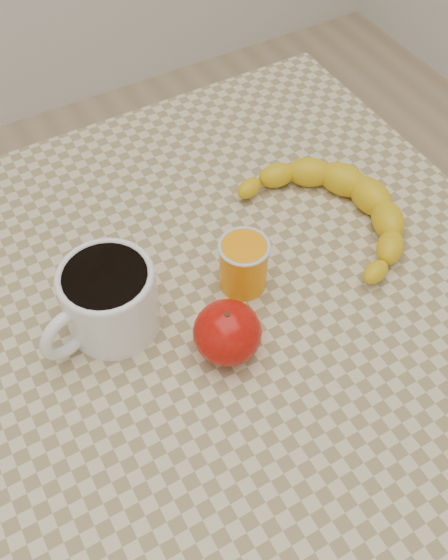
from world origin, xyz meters
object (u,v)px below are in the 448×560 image
coffee_mug (108,299)px  banana (334,211)px  orange_juice_glass (243,264)px  apple (227,333)px  table (224,326)px

coffee_mug → banana: 0.34m
orange_juice_glass → apple: 0.10m
coffee_mug → banana: bearing=1.1°
coffee_mug → apple: 0.15m
coffee_mug → orange_juice_glass: bearing=-8.1°
coffee_mug → orange_juice_glass: 0.18m
table → apple: bearing=-117.0°
table → coffee_mug: bearing=171.6°
apple → orange_juice_glass: bearing=49.0°
table → apple: size_ratio=8.24×
table → apple: apple is taller
coffee_mug → apple: size_ratio=1.76×
apple → banana: size_ratio=0.30×
coffee_mug → apple: coffee_mug is taller
coffee_mug → orange_juice_glass: (0.17, -0.02, -0.01)m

